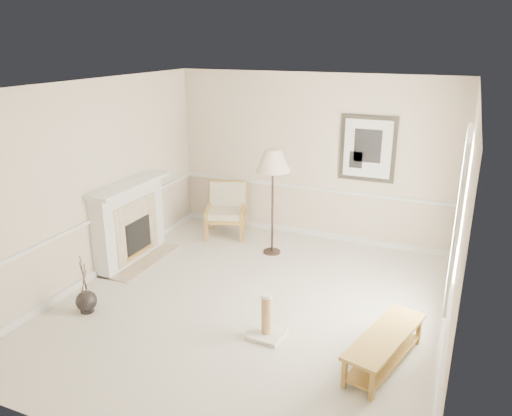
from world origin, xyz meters
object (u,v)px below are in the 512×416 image
Objects in this scene: bench at (385,344)px; scratching_post at (267,323)px; armchair at (227,207)px; floor_lamp at (273,163)px; floor_vase at (86,302)px.

bench is 2.45× the size of scratching_post.
floor_lamp reaches higher than armchair.
floor_lamp is at bearing -44.18° from armchair.
floor_vase is at bearing -116.91° from armchair.
armchair is at bearing 124.09° from scratching_post.
armchair is 0.53× the size of floor_lamp.
bench is 1.40m from scratching_post.
floor_vase is at bearing -174.23° from bench.
bench is (3.79, 0.38, 0.11)m from floor_vase.
floor_vase is 0.46× the size of floor_lamp.
scratching_post is (1.93, -2.86, -0.33)m from armchair.
armchair is (0.46, 3.26, 0.36)m from floor_vase.
floor_vase is 0.86× the size of armchair.
armchair is 1.60m from floor_lamp.
bench is at bearing 5.77° from floor_vase.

